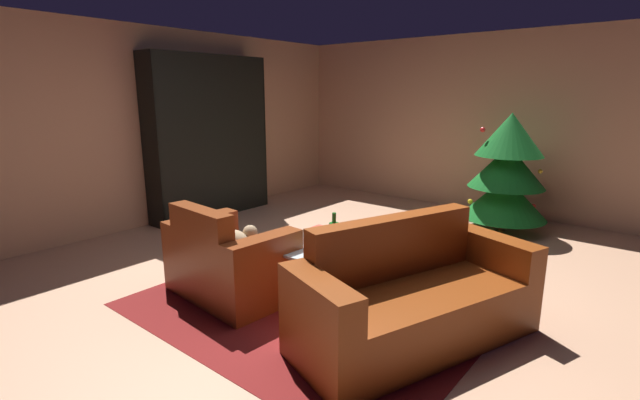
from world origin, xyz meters
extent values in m
plane|color=tan|center=(0.00, 0.00, 0.00)|extent=(8.12, 8.12, 0.00)
cube|color=tan|center=(0.00, 3.41, 1.27)|extent=(6.32, 0.06, 2.54)
cube|color=tan|center=(-3.13, 0.00, 1.27)|extent=(0.06, 6.88, 2.54)
cube|color=maroon|center=(0.10, -0.43, 0.00)|extent=(2.70, 2.52, 0.01)
cube|color=black|center=(-2.71, 0.71, 1.11)|extent=(0.03, 1.82, 2.22)
cube|color=black|center=(-2.89, 1.61, 1.11)|extent=(0.38, 0.02, 2.22)
cube|color=black|center=(-2.89, -0.19, 1.11)|extent=(0.38, 0.03, 2.22)
cube|color=black|center=(-2.89, 0.71, 0.01)|extent=(0.36, 1.77, 0.03)
cube|color=black|center=(-2.89, 0.71, 0.45)|extent=(0.36, 1.77, 0.03)
cube|color=black|center=(-2.89, 0.71, 0.89)|extent=(0.36, 1.77, 0.02)
cube|color=black|center=(-2.89, 0.71, 1.33)|extent=(0.36, 1.77, 0.02)
cube|color=black|center=(-2.89, 0.71, 1.77)|extent=(0.36, 1.77, 0.02)
cube|color=black|center=(-2.89, 0.71, 2.20)|extent=(0.36, 1.77, 0.03)
cube|color=black|center=(-3.04, 0.71, 0.81)|extent=(0.05, 1.12, 0.70)
cube|color=black|center=(-3.01, 0.71, 0.81)|extent=(0.03, 1.15, 0.73)
cube|color=#B1AD8F|center=(-2.97, 1.55, 0.16)|extent=(0.20, 0.05, 0.26)
cube|color=#3E2E32|center=(-2.97, 1.49, 0.14)|extent=(0.20, 0.04, 0.23)
cube|color=gold|center=(-2.97, 1.44, 0.18)|extent=(0.20, 0.03, 0.32)
cube|color=red|center=(-2.95, 1.41, 0.16)|extent=(0.24, 0.04, 0.27)
cube|color=#2D7643|center=(-2.98, 1.36, 0.20)|extent=(0.18, 0.03, 0.35)
cube|color=#367144|center=(-2.96, 1.31, 0.20)|extent=(0.22, 0.04, 0.35)
cube|color=tan|center=(-2.96, 1.27, 0.16)|extent=(0.23, 0.03, 0.28)
cube|color=gold|center=(-2.98, 1.24, 0.16)|extent=(0.18, 0.03, 0.27)
cube|color=#B39E99|center=(-2.95, 1.20, 0.21)|extent=(0.25, 0.05, 0.37)
cube|color=gold|center=(-2.95, 1.55, 1.52)|extent=(0.25, 0.05, 0.35)
cube|color=#117799|center=(-2.98, 1.50, 1.47)|extent=(0.19, 0.03, 0.26)
cube|color=#BFB09A|center=(-2.96, 1.46, 1.46)|extent=(0.22, 0.04, 0.25)
cube|color=#1C4393|center=(-2.95, 1.41, 1.48)|extent=(0.25, 0.04, 0.27)
cube|color=#427D49|center=(-2.95, 1.36, 1.53)|extent=(0.24, 0.04, 0.38)
cube|color=#7D4FA7|center=(-2.96, 1.33, 1.49)|extent=(0.21, 0.03, 0.29)
cube|color=navy|center=(-2.95, 1.29, 1.49)|extent=(0.24, 0.03, 0.30)
cube|color=#2B7635|center=(-2.93, 1.25, 1.49)|extent=(0.28, 0.05, 0.29)
cube|color=#8B4B8F|center=(-2.94, 1.55, 1.93)|extent=(0.27, 0.03, 0.30)
cube|color=#234096|center=(-2.96, 1.51, 1.94)|extent=(0.23, 0.03, 0.32)
cube|color=#235488|center=(-2.97, 1.47, 1.93)|extent=(0.19, 0.03, 0.30)
cube|color=#2F864A|center=(-2.99, 1.44, 1.91)|extent=(0.17, 0.03, 0.26)
cube|color=#0D7F8C|center=(-2.93, 1.39, 1.95)|extent=(0.27, 0.04, 0.35)
cube|color=#A5A49C|center=(-2.95, 1.35, 1.95)|extent=(0.25, 0.04, 0.35)
cube|color=brown|center=(-0.58, -0.88, 0.19)|extent=(0.76, 0.75, 0.38)
cube|color=brown|center=(-0.60, -1.15, 0.60)|extent=(0.72, 0.21, 0.44)
cube|color=brown|center=(-0.13, -0.91, 0.31)|extent=(0.23, 0.71, 0.62)
cube|color=brown|center=(-1.02, -0.84, 0.31)|extent=(0.23, 0.71, 0.62)
ellipsoid|color=#9E8360|center=(-0.59, -0.80, 0.47)|extent=(0.29, 0.20, 0.18)
sphere|color=#9E8360|center=(-0.54, -0.68, 0.53)|extent=(0.13, 0.13, 0.13)
cube|color=maroon|center=(1.03, -0.56, 0.20)|extent=(1.15, 1.56, 0.40)
cube|color=maroon|center=(0.76, -0.47, 0.63)|extent=(0.62, 1.37, 0.44)
cube|color=maroon|center=(0.76, -1.31, 0.32)|extent=(0.74, 0.42, 0.65)
cube|color=maroon|center=(1.30, 0.18, 0.32)|extent=(0.74, 0.42, 0.65)
cylinder|color=black|center=(0.22, -0.41, 0.22)|extent=(0.04, 0.04, 0.44)
cylinder|color=black|center=(-0.10, -0.25, 0.22)|extent=(0.04, 0.04, 0.44)
cylinder|color=black|center=(-0.08, -0.60, 0.22)|extent=(0.04, 0.04, 0.44)
cylinder|color=silver|center=(0.02, -0.42, 0.45)|extent=(0.75, 0.75, 0.02)
cube|color=red|center=(0.04, -0.36, 0.47)|extent=(0.16, 0.18, 0.02)
cube|color=#34438B|center=(0.04, -0.38, 0.49)|extent=(0.20, 0.16, 0.03)
cube|color=navy|center=(0.05, -0.37, 0.52)|extent=(0.18, 0.16, 0.03)
cube|color=#E3C457|center=(0.05, -0.37, 0.55)|extent=(0.17, 0.14, 0.02)
cube|color=#B3332A|center=(0.04, -0.36, 0.57)|extent=(0.18, 0.16, 0.03)
cube|color=#BA3B2C|center=(0.04, -0.36, 0.59)|extent=(0.21, 0.12, 0.02)
cylinder|color=#1A6120|center=(0.22, -0.46, 0.58)|extent=(0.08, 0.08, 0.24)
cylinder|color=#1A6120|center=(0.22, -0.46, 0.74)|extent=(0.03, 0.03, 0.08)
cylinder|color=brown|center=(0.62, 2.53, 0.09)|extent=(0.08, 0.08, 0.17)
cone|color=#125D1E|center=(0.62, 2.53, 0.44)|extent=(1.03, 1.03, 0.52)
cone|color=#125D1E|center=(0.62, 2.53, 0.83)|extent=(0.92, 0.92, 0.52)
cone|color=#125D1E|center=(0.62, 2.53, 1.22)|extent=(0.81, 0.81, 0.52)
sphere|color=red|center=(0.89, 2.85, 0.30)|extent=(0.06, 0.06, 0.06)
sphere|color=yellow|center=(0.99, 2.58, 0.80)|extent=(0.05, 0.05, 0.05)
sphere|color=red|center=(0.33, 2.38, 1.27)|extent=(0.06, 0.06, 0.06)
sphere|color=yellow|center=(0.21, 2.48, 0.33)|extent=(0.07, 0.07, 0.07)
camera|label=1|loc=(2.34, -3.23, 1.72)|focal=25.47mm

